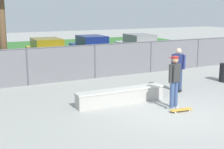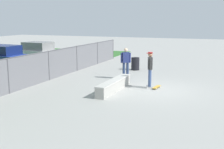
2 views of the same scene
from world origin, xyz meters
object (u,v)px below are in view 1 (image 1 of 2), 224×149
object	(u,v)px
skateboarder	(174,80)
skateboard	(181,110)
car_blue	(91,48)
car_white	(139,46)
concrete_ledge	(121,96)
bystander	(178,68)
car_yellow	(47,52)

from	to	relation	value
skateboarder	skateboard	bearing A→B (deg)	-81.64
car_blue	car_white	bearing A→B (deg)	-7.09
concrete_ledge	bystander	world-z (taller)	bystander
car_yellow	bystander	distance (m)	9.21
car_yellow	car_white	bearing A→B (deg)	1.17
skateboard	car_yellow	world-z (taller)	car_yellow
skateboard	car_yellow	bearing A→B (deg)	96.99
concrete_ledge	car_white	world-z (taller)	car_white
skateboarder	car_yellow	bearing A→B (deg)	96.94
skateboard	skateboarder	bearing A→B (deg)	98.36
car_blue	car_yellow	bearing A→B (deg)	-169.97
concrete_ledge	car_yellow	size ratio (longest dim) A/B	0.80
skateboard	bystander	world-z (taller)	bystander
skateboarder	car_white	distance (m)	12.01
car_white	bystander	bearing A→B (deg)	-112.68
concrete_ledge	car_yellow	bearing A→B (deg)	90.25
car_white	skateboarder	bearing A→B (deg)	-116.68
car_blue	bystander	xyz separation A→B (m)	(-0.23, -9.28, 0.17)
bystander	skateboard	bearing A→B (deg)	-126.22
car_yellow	concrete_ledge	bearing A→B (deg)	-89.75
car_white	bystander	distance (m)	9.59
skateboarder	car_white	xyz separation A→B (m)	(5.39, 10.73, -0.19)
concrete_ledge	skateboarder	xyz separation A→B (m)	(1.25, -1.46, 0.76)
concrete_ledge	skateboarder	distance (m)	2.07
skateboard	car_white	size ratio (longest dim) A/B	0.19
car_yellow	car_blue	distance (m)	3.26
concrete_ledge	car_blue	world-z (taller)	car_blue
skateboard	bystander	bearing A→B (deg)	53.78
skateboarder	car_blue	distance (m)	11.32
skateboard	car_yellow	size ratio (longest dim) A/B	0.19
skateboarder	car_blue	size ratio (longest dim) A/B	0.43
concrete_ledge	skateboard	size ratio (longest dim) A/B	4.22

